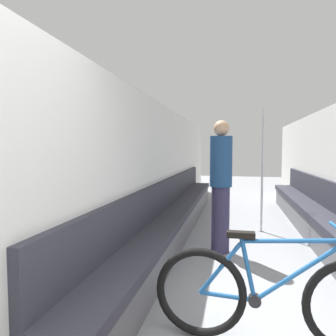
# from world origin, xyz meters

# --- Properties ---
(wall_left) EXTENTS (0.10, 10.84, 2.11)m
(wall_left) POSITION_xyz_m (-1.35, 3.82, 1.06)
(wall_left) COLOR silver
(wall_left) RESTS_ON ground
(bench_seat_row_left) EXTENTS (0.44, 6.98, 0.92)m
(bench_seat_row_left) POSITION_xyz_m (-1.11, 3.83, 0.31)
(bench_seat_row_left) COLOR #5B5B60
(bench_seat_row_left) RESTS_ON ground
(bench_seat_row_right) EXTENTS (0.44, 6.98, 0.92)m
(bench_seat_row_right) POSITION_xyz_m (1.11, 3.83, 0.31)
(bench_seat_row_right) COLOR #5B5B60
(bench_seat_row_right) RESTS_ON ground
(bicycle) EXTENTS (1.73, 0.46, 0.88)m
(bicycle) POSITION_xyz_m (0.10, 1.27, 0.36)
(bicycle) COLOR black
(bicycle) RESTS_ON ground
(grab_pole_near) EXTENTS (0.08, 0.08, 2.09)m
(grab_pole_near) POSITION_xyz_m (0.27, 4.38, 1.02)
(grab_pole_near) COLOR gray
(grab_pole_near) RESTS_ON ground
(passenger_standing) EXTENTS (0.30, 0.30, 1.80)m
(passenger_standing) POSITION_xyz_m (-0.37, 3.19, 0.93)
(passenger_standing) COLOR #332D4C
(passenger_standing) RESTS_ON ground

